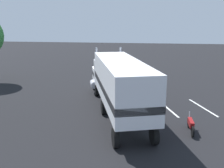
{
  "coord_description": "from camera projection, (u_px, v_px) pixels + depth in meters",
  "views": [
    {
      "loc": [
        -24.68,
        -4.68,
        6.71
      ],
      "look_at": [
        -3.89,
        -1.46,
        1.6
      ],
      "focal_mm": 41.02,
      "sensor_mm": 36.0,
      "label": 1
    }
  ],
  "objects": [
    {
      "name": "motorcycle",
      "position": [
        191.0,
        125.0,
        15.93
      ],
      "size": [
        2.11,
        0.26,
        1.12
      ],
      "color": "black",
      "rests_on": "ground_plane"
    },
    {
      "name": "lane_stripe_mid",
      "position": [
        167.0,
        108.0,
        20.53
      ],
      "size": [
        4.22,
        1.57,
        0.01
      ],
      "primitive_type": "cube",
      "rotation": [
        0.0,
        0.0,
        0.33
      ],
      "color": "silver",
      "rests_on": "ground_plane"
    },
    {
      "name": "lane_stripe_far",
      "position": [
        202.0,
        107.0,
        20.62
      ],
      "size": [
        4.2,
        1.63,
        0.01
      ],
      "primitive_type": "cube",
      "rotation": [
        0.0,
        0.0,
        0.34
      ],
      "color": "silver",
      "rests_on": "ground_plane"
    },
    {
      "name": "ground_plane",
      "position": [
        104.0,
        90.0,
        25.98
      ],
      "size": [
        120.0,
        120.0,
        0.0
      ],
      "primitive_type": "plane",
      "color": "black"
    },
    {
      "name": "semi_truck",
      "position": [
        118.0,
        80.0,
        18.83
      ],
      "size": [
        14.22,
        6.79,
        4.5
      ],
      "color": "white",
      "rests_on": "ground_plane"
    },
    {
      "name": "person_bystander",
      "position": [
        151.0,
        98.0,
        20.05
      ],
      "size": [
        0.34,
        0.45,
        1.63
      ],
      "color": "#2D3347",
      "rests_on": "ground_plane"
    },
    {
      "name": "lane_stripe_near",
      "position": [
        136.0,
        104.0,
        21.47
      ],
      "size": [
        4.2,
        1.62,
        0.01
      ],
      "primitive_type": "cube",
      "rotation": [
        0.0,
        0.0,
        0.34
      ],
      "color": "silver",
      "rests_on": "ground_plane"
    }
  ]
}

